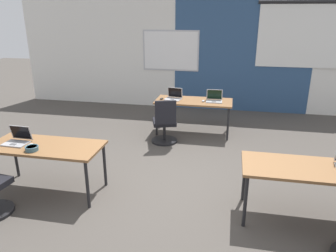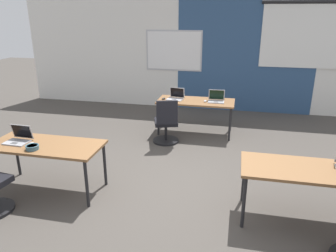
{
  "view_description": "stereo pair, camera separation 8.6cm",
  "coord_description": "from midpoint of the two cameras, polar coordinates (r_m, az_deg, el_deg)",
  "views": [
    {
      "loc": [
        0.75,
        -4.33,
        2.48
      ],
      "look_at": [
        -0.11,
        -0.0,
        0.91
      ],
      "focal_mm": 34.43,
      "sensor_mm": 36.0,
      "label": 1
    },
    {
      "loc": [
        0.84,
        -4.31,
        2.48
      ],
      "look_at": [
        -0.11,
        -0.0,
        0.91
      ],
      "focal_mm": 34.43,
      "sensor_mm": 36.0,
      "label": 2
    }
  ],
  "objects": [
    {
      "name": "back_wall_assembly",
      "position": [
        8.62,
        6.34,
        12.35
      ],
      "size": [
        10.0,
        0.27,
        2.8
      ],
      "color": "silver",
      "rests_on": "ground"
    },
    {
      "name": "desk_near_left",
      "position": [
        4.86,
        -21.36,
        -3.82
      ],
      "size": [
        1.6,
        0.7,
        0.72
      ],
      "color": "brown",
      "rests_on": "ground"
    },
    {
      "name": "desk_far_center",
      "position": [
        6.82,
        4.2,
        4.06
      ],
      "size": [
        1.6,
        0.7,
        0.72
      ],
      "color": "brown",
      "rests_on": "ground"
    },
    {
      "name": "laptop_far_right",
      "position": [
        6.76,
        7.81,
        4.76
      ],
      "size": [
        0.34,
        0.28,
        0.24
      ],
      "rotation": [
        0.0,
        0.0,
        0.03
      ],
      "color": "#9E9EA3",
      "rests_on": "desk_far_center"
    },
    {
      "name": "snack_bowl",
      "position": [
        4.71,
        -23.45,
        -3.6
      ],
      "size": [
        0.18,
        0.18,
        0.06
      ],
      "color": "#3D6070",
      "rests_on": "desk_near_left"
    },
    {
      "name": "desk_near_right",
      "position": [
        4.25,
        23.26,
        -7.49
      ],
      "size": [
        1.6,
        0.7,
        0.72
      ],
      "color": "brown",
      "rests_on": "ground"
    },
    {
      "name": "mouse_far_right",
      "position": [
        6.72,
        5.88,
        4.44
      ],
      "size": [
        0.07,
        0.11,
        0.03
      ],
      "color": "#B2B2B7",
      "rests_on": "desk_far_center"
    },
    {
      "name": "mouse_far_left",
      "position": [
        6.86,
        -1.51,
        4.88
      ],
      "size": [
        0.09,
        0.11,
        0.03
      ],
      "color": "black",
      "rests_on": "desk_far_center"
    },
    {
      "name": "laptop_far_left",
      "position": [
        6.87,
        0.65,
        5.19
      ],
      "size": [
        0.37,
        0.32,
        0.24
      ],
      "rotation": [
        0.0,
        0.0,
        -0.17
      ],
      "color": "#B7B7BC",
      "rests_on": "desk_far_center"
    },
    {
      "name": "mouse_near_left_end",
      "position": [
        4.88,
        -23.64,
        -3.07
      ],
      "size": [
        0.06,
        0.1,
        0.03
      ],
      "color": "#B2B2B7",
      "rests_on": "desk_near_left"
    },
    {
      "name": "laptop_near_left_end",
      "position": [
        5.06,
        -25.54,
        -2.19
      ],
      "size": [
        0.34,
        0.29,
        0.23
      ],
      "rotation": [
        0.0,
        0.0,
        -0.04
      ],
      "color": "#9E9EA3",
      "rests_on": "desk_near_left"
    },
    {
      "name": "ground_plane",
      "position": [
        5.05,
        0.77,
        -9.85
      ],
      "size": [
        24.0,
        24.0,
        0.0
      ],
      "color": "#47423D"
    },
    {
      "name": "chair_far_left",
      "position": [
        6.32,
        -0.99,
        0.16
      ],
      "size": [
        0.55,
        0.6,
        0.92
      ],
      "rotation": [
        0.0,
        0.0,
        3.45
      ],
      "color": "black",
      "rests_on": "ground"
    }
  ]
}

